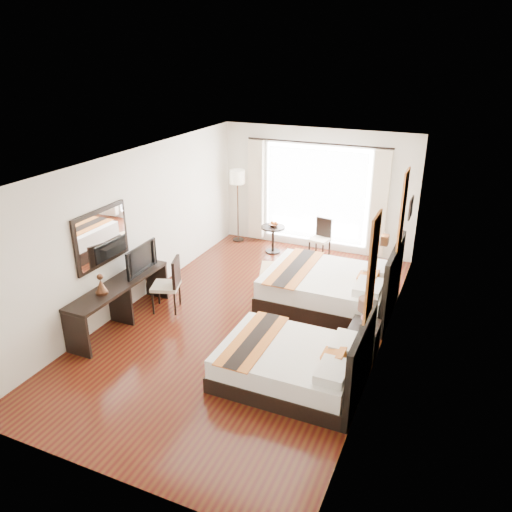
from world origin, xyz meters
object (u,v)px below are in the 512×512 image
at_px(side_table, 273,239).
at_px(window_chair, 320,245).
at_px(television, 137,258).
at_px(fruit_bowl, 274,225).
at_px(bed_far, 332,287).
at_px(desk_chair, 168,294).
at_px(floor_lamp, 237,182).
at_px(vase, 364,326).
at_px(nightstand, 363,339).
at_px(table_lamp, 367,306).
at_px(bed_near, 295,364).
at_px(console_desk, 121,303).

distance_m(side_table, window_chair, 1.09).
xyz_separation_m(television, fruit_bowl, (1.19, 3.48, -0.35)).
xyz_separation_m(bed_far, side_table, (-1.94, 1.92, -0.02)).
distance_m(desk_chair, side_table, 3.38).
relative_size(floor_lamp, fruit_bowl, 8.05).
bearing_deg(fruit_bowl, vase, -50.56).
bearing_deg(nightstand, table_lamp, 100.63).
xyz_separation_m(vase, television, (-4.01, -0.05, 0.44)).
bearing_deg(floor_lamp, bed_near, -56.38).
xyz_separation_m(nightstand, window_chair, (-1.76, 3.52, 0.01)).
height_order(bed_far, window_chair, bed_far).
relative_size(bed_far, table_lamp, 5.65).
xyz_separation_m(desk_chair, floor_lamp, (-0.34, 3.66, 1.18)).
xyz_separation_m(bed_near, side_table, (-2.09, 4.38, 0.02)).
xyz_separation_m(bed_near, bed_far, (-0.15, 2.46, 0.04)).
height_order(vase, television, television).
distance_m(desk_chair, window_chair, 3.95).
bearing_deg(nightstand, side_table, 130.56).
bearing_deg(floor_lamp, fruit_bowl, -18.35).
distance_m(console_desk, fruit_bowl, 4.22).
xyz_separation_m(table_lamp, floor_lamp, (-3.87, 3.57, 0.70)).
distance_m(vase, fruit_bowl, 4.44).
relative_size(bed_far, side_table, 3.68).
distance_m(nightstand, side_table, 4.34).
bearing_deg(console_desk, fruit_bowl, 73.34).
bearing_deg(vase, console_desk, -171.49).
bearing_deg(vase, floor_lamp, 135.81).
bearing_deg(floor_lamp, desk_chair, -84.77).
xyz_separation_m(bed_far, desk_chair, (-2.67, -1.38, -0.03)).
relative_size(bed_far, floor_lamp, 1.33).
bearing_deg(fruit_bowl, nightstand, -49.59).
relative_size(bed_near, bed_far, 0.87).
xyz_separation_m(desk_chair, fruit_bowl, (0.74, 3.31, 0.35)).
distance_m(console_desk, floor_lamp, 4.53).
relative_size(television, window_chair, 1.00).
relative_size(table_lamp, console_desk, 0.19).
bearing_deg(side_table, television, -108.68).
bearing_deg(vase, nightstand, 94.06).
bearing_deg(table_lamp, console_desk, -168.43).
xyz_separation_m(bed_near, vase, (0.74, 0.96, 0.27)).
bearing_deg(bed_far, bed_near, -86.52).
xyz_separation_m(table_lamp, side_table, (-2.81, 3.21, -0.47)).
distance_m(bed_far, vase, 1.77).
height_order(table_lamp, floor_lamp, floor_lamp).
distance_m(nightstand, fruit_bowl, 4.36).
relative_size(bed_near, desk_chair, 2.01).
bearing_deg(television, fruit_bowl, -20.78).
bearing_deg(fruit_bowl, console_desk, -106.66).
bearing_deg(side_table, table_lamp, -48.82).
bearing_deg(fruit_bowl, desk_chair, -102.58).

